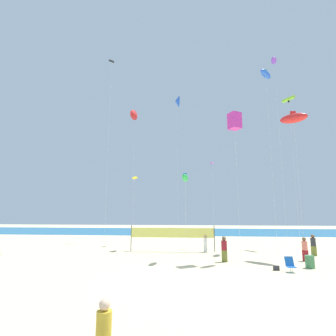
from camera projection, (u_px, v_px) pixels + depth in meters
The scene contains 22 objects.
ground_plane at pixel (188, 275), 15.19m from camera, with size 120.00×120.00×0.00m, color beige.
ocean_band at pixel (192, 231), 50.04m from camera, with size 120.00×20.00×0.01m, color #1E6B99.
mother_figure at pixel (104, 333), 6.06m from camera, with size 0.37×0.37×1.60m.
beachgoer_maroon_shirt at pixel (224, 248), 19.44m from camera, with size 0.42×0.42×1.84m.
beachgoer_white_shirt at pixel (205, 243), 24.17m from camera, with size 0.35×0.35×1.54m.
beachgoer_charcoal_shirt at pixel (313, 244), 22.11m from camera, with size 0.41×0.41×1.77m.
beachgoer_coral_shirt at pixel (305, 248), 19.76m from camera, with size 0.40×0.40×1.75m.
folding_beach_chair at pixel (290, 264), 16.12m from camera, with size 0.52×0.65×0.89m.
trash_barrel at pixel (310, 262), 17.16m from camera, with size 0.58×0.58×0.80m, color #3F7F4C.
volleyball_net at pixel (172, 234), 24.59m from camera, with size 7.98×0.11×2.40m.
beach_handbag at pixel (276, 268), 16.46m from camera, with size 0.36×0.18×0.29m, color #2D2D33.
kite_blue_delta at pixel (177, 102), 30.70m from camera, with size 0.69×1.38×17.26m.
kite_yellow_diamond at pixel (135, 178), 30.71m from camera, with size 0.75×0.75×7.89m.
kite_magenta_diamond at pixel (212, 167), 28.86m from camera, with size 0.45×0.45×9.24m.
kite_blue_inflatable at pixel (266, 74), 23.59m from camera, with size 1.49×1.56×16.48m.
kite_red_delta at pixel (135, 115), 36.45m from camera, with size 1.04×1.44×17.93m.
kite_black_diamond at pixel (112, 64), 30.44m from camera, with size 0.88×0.87×21.43m.
kite_violet_inflatable at pixel (274, 61), 29.91m from camera, with size 1.06×1.78×21.35m.
kite_magenta_box at pixel (235, 121), 21.74m from camera, with size 1.19×1.19×11.88m.
kite_lime_tube at pixel (288, 100), 30.92m from camera, with size 1.18×1.49×17.17m.
kite_green_inflatable at pixel (185, 178), 20.82m from camera, with size 0.58×1.48×6.74m.
kite_red_inflatable at pixel (293, 118), 23.19m from camera, with size 2.38×2.39×12.60m.
Camera 1 is at (0.34, -16.07, 3.63)m, focal length 27.77 mm.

